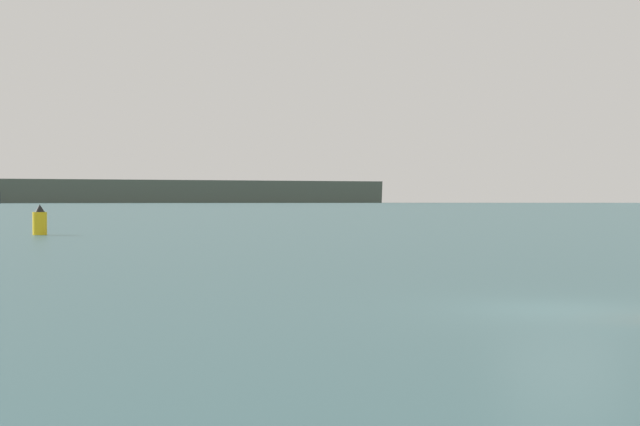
# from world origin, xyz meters

# --- Properties ---
(ground_plane) EXTENTS (4000.00, 4000.00, 0.00)m
(ground_plane) POSITION_xyz_m (0.00, 0.00, 0.00)
(ground_plane) COLOR #386066
(distant_headland) EXTENTS (1070.01, 482.36, 22.71)m
(distant_headland) POSITION_xyz_m (-87.23, 1043.61, 11.35)
(distant_headland) COLOR #4C564C
(distant_headland) RESTS_ON ground_plane
(channel_buoy) EXTENTS (0.91, 0.91, 1.98)m
(channel_buoy) POSITION_xyz_m (-18.55, 44.28, 0.88)
(channel_buoy) COLOR yellow
(channel_buoy) RESTS_ON ground_plane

